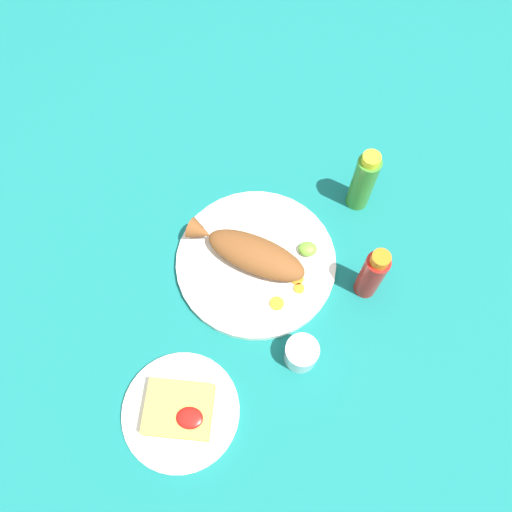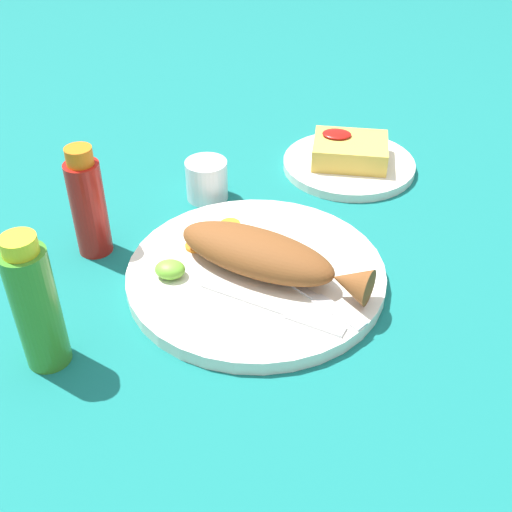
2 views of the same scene
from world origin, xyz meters
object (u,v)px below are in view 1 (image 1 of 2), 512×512
main_plate (256,262)px  fork_near (223,238)px  salt_cup (301,354)px  hot_sauce_bottle_red (372,274)px  hot_sauce_bottle_green (363,181)px  side_plate_fries (181,411)px  fork_far (241,225)px  fried_fish (250,252)px

main_plate → fork_near: fork_near is taller
fork_near → salt_cup: bearing=164.4°
fork_near → hot_sauce_bottle_red: size_ratio=1.01×
hot_sauce_bottle_green → side_plate_fries: (-0.31, -0.48, -0.07)m
main_plate → hot_sauce_bottle_red: hot_sauce_bottle_red is taller
hot_sauce_bottle_green → salt_cup: (-0.10, -0.36, -0.05)m
fork_near → main_plate: bearing=-173.3°
fork_near → fork_far: bearing=-96.7°
fried_fish → fork_near: bearing=167.0°
fork_far → hot_sauce_bottle_red: (0.26, -0.11, 0.05)m
hot_sauce_bottle_red → salt_cup: size_ratio=2.45×
hot_sauce_bottle_red → side_plate_fries: 0.44m
fried_fish → fork_near: size_ratio=1.66×
fork_near → hot_sauce_bottle_red: (0.30, -0.08, 0.05)m
fried_fish → salt_cup: bearing=-39.7°
fork_far → salt_cup: (0.14, -0.26, 0.01)m
fried_fish → side_plate_fries: fried_fish is taller
fork_near → fork_far: 0.05m
fork_far → side_plate_fries: (-0.07, -0.38, -0.01)m
hot_sauce_bottle_green → side_plate_fries: hot_sauce_bottle_green is taller
fork_near → salt_cup: size_ratio=2.47×
fried_fish → side_plate_fries: size_ratio=1.21×
fork_near → side_plate_fries: (-0.04, -0.35, -0.01)m
hot_sauce_bottle_red → side_plate_fries: hot_sauce_bottle_red is taller
hot_sauce_bottle_green → hot_sauce_bottle_red: bearing=-84.7°
hot_sauce_bottle_red → hot_sauce_bottle_green: 0.20m
salt_cup → hot_sauce_bottle_red: bearing=51.5°
fork_near → side_plate_fries: bearing=121.3°
hot_sauce_bottle_green → main_plate: bearing=-140.5°
fork_far → hot_sauce_bottle_red: bearing=176.7°
main_plate → fork_far: 0.09m
side_plate_fries → fork_near: bearing=84.1°
fork_near → side_plate_fries: fork_near is taller
hot_sauce_bottle_green → fork_near: bearing=-155.4°
fried_fish → hot_sauce_bottle_green: hot_sauce_bottle_green is taller
fork_near → side_plate_fries: 0.35m
salt_cup → side_plate_fries: (-0.21, -0.12, -0.02)m
main_plate → hot_sauce_bottle_red: size_ratio=2.13×
fried_fish → hot_sauce_bottle_red: size_ratio=1.68×
fork_near → hot_sauce_bottle_green: size_ratio=0.94×
main_plate → salt_cup: (0.10, -0.19, 0.02)m
salt_cup → side_plate_fries: salt_cup is taller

